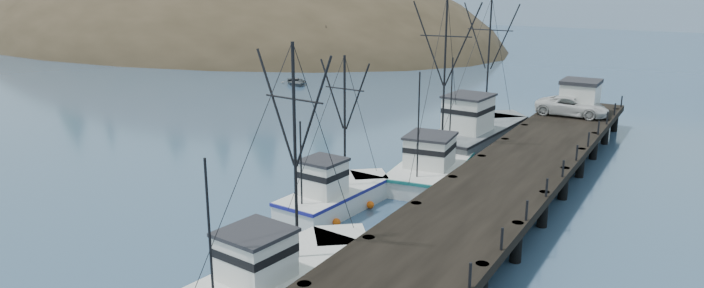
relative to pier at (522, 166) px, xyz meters
The scene contains 13 objects.
ground 21.33m from the pier, 131.19° to the right, with size 400.00×400.00×0.00m, color #314C6D.
pier is the anchor object (origin of this frame).
headland 108.95m from the pier, 144.86° to the left, with size 134.80×78.00×51.00m.
distant_ridge 154.06m from the pier, 91.49° to the left, with size 360.00×40.00×26.00m, color #9EB2C6.
distant_ridge_far 177.43m from the pier, 107.72° to the left, with size 180.00×25.00×18.00m, color silver.
moored_sailboats 66.18m from the pier, 138.93° to the left, with size 16.82×16.98×6.35m.
trawler_near 18.66m from the pier, 106.24° to the right, with size 4.57×10.79×10.94m.
trawler_mid 11.83m from the pier, 135.48° to the right, with size 3.66×9.00×9.20m.
trawler_far 5.87m from the pier, behind, with size 5.10×12.27×12.34m.
work_vessel 10.18m from the pier, 124.68° to the left, with size 5.06×14.01×11.91m.
pier_shed 16.65m from the pier, 89.57° to the left, with size 3.00×3.20×2.80m.
pickup_truck 15.20m from the pier, 90.69° to the left, with size 2.63×5.71×1.59m, color silver.
motorboat 43.98m from the pier, 143.85° to the left, with size 3.41×4.78×0.99m, color #4F5458.
Camera 1 is at (23.69, -21.45, 13.12)m, focal length 32.00 mm.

